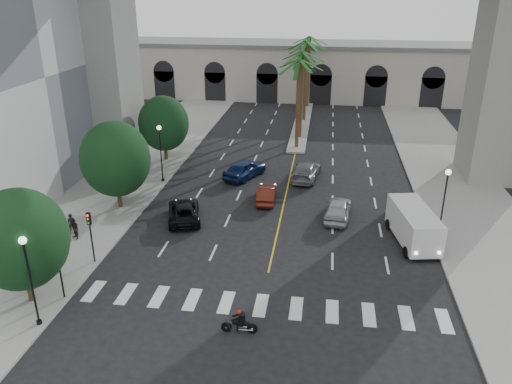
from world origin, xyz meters
name	(u,v)px	position (x,y,z in m)	size (l,w,h in m)	color
ground	(264,290)	(0.00, 0.00, 0.00)	(140.00, 140.00, 0.00)	black
sidewalk_left	(121,183)	(-15.00, 15.00, 0.07)	(8.00, 100.00, 0.15)	gray
sidewalk_right	(467,203)	(15.00, 15.00, 0.07)	(8.00, 100.00, 0.15)	gray
median	(302,124)	(0.00, 38.00, 0.10)	(2.00, 24.00, 0.20)	gray
pier_building	(309,70)	(0.00, 55.00, 4.27)	(71.00, 10.50, 8.50)	#B3AEA1
palm_a	(299,64)	(0.00, 28.00, 9.10)	(3.20, 3.20, 10.30)	#47331E
palm_b	(302,57)	(0.10, 32.00, 9.37)	(3.20, 3.20, 10.60)	#47331E
palm_c	(302,56)	(-0.20, 36.00, 8.91)	(3.20, 3.20, 10.10)	#47331E
palm_d	(306,46)	(0.15, 40.00, 9.65)	(3.20, 3.20, 10.90)	#47331E
palm_e	(306,46)	(-0.10, 44.00, 9.19)	(3.20, 3.20, 10.40)	#47331E
palm_f	(310,41)	(0.20, 48.00, 9.46)	(3.20, 3.20, 10.70)	#47331E
street_tree_near	(20,239)	(-13.00, -3.00, 4.02)	(5.20, 5.20, 6.89)	#382616
street_tree_mid	(115,159)	(-13.00, 10.00, 4.21)	(5.44, 5.44, 7.21)	#382616
street_tree_far	(164,123)	(-13.00, 22.00, 3.90)	(5.04, 5.04, 6.68)	#382616
lamp_post_left_near	(29,274)	(-11.40, -5.00, 3.22)	(0.40, 0.40, 5.35)	black
lamp_post_left_far	(161,149)	(-11.40, 16.00, 3.22)	(0.40, 0.40, 5.35)	black
lamp_post_right	(444,199)	(11.40, 8.00, 3.22)	(0.40, 0.40, 5.35)	black
traffic_signal_near	(58,261)	(-11.30, -2.50, 2.51)	(0.25, 0.18, 3.65)	black
traffic_signal_far	(90,229)	(-11.30, 1.50, 2.51)	(0.25, 0.18, 3.65)	black
motorcycle_rider	(240,322)	(-0.75, -4.00, 0.63)	(1.92, 0.52, 1.38)	black
car_a	(338,209)	(4.37, 10.61, 0.79)	(1.87, 4.64, 1.58)	#A3A2A6
car_b	(266,194)	(-1.50, 13.08, 0.68)	(1.43, 4.10, 1.35)	#4E190F
car_c	(184,211)	(-7.34, 8.73, 0.70)	(2.33, 5.04, 1.40)	black
car_d	(306,171)	(1.52, 18.82, 0.79)	(2.20, 5.42, 1.57)	slate
car_e	(245,169)	(-4.19, 18.31, 0.86)	(2.03, 5.04, 1.72)	#11224F
cargo_van	(414,225)	(9.51, 7.39, 1.40)	(3.22, 6.18, 2.51)	silver
pedestrian_a	(72,224)	(-14.58, 5.01, 0.92)	(0.56, 0.37, 1.53)	black
pedestrian_b	(74,229)	(-14.01, 4.25, 0.92)	(0.75, 0.59, 1.55)	black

